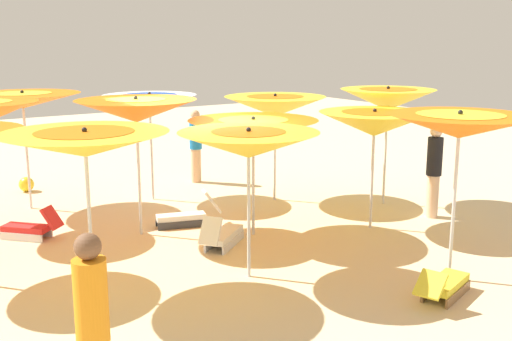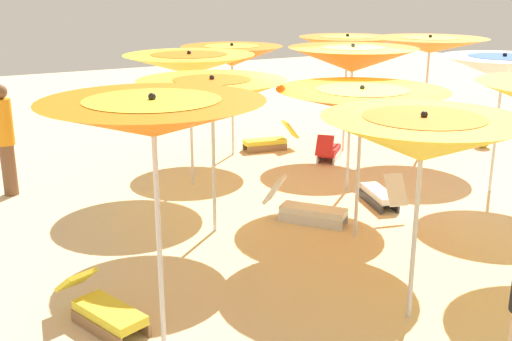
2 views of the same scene
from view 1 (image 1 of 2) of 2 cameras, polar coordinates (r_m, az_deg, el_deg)
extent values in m
cube|color=beige|center=(11.32, -5.16, -6.02)|extent=(37.18, 37.18, 0.04)
cylinder|color=silver|center=(13.35, 11.84, 1.63)|extent=(0.05, 0.05, 2.23)
cone|color=yellow|center=(13.19, 12.05, 6.40)|extent=(1.97, 1.97, 0.44)
cone|color=orange|center=(13.18, 12.07, 6.80)|extent=(1.19, 1.19, 0.27)
sphere|color=black|center=(13.17, 12.10, 7.48)|extent=(0.07, 0.07, 0.07)
cylinder|color=silver|center=(13.40, 1.74, 1.55)|extent=(0.05, 0.05, 2.06)
cone|color=yellow|center=(13.25, 1.77, 5.92)|extent=(2.17, 2.17, 0.43)
cone|color=orange|center=(13.24, 1.77, 6.35)|extent=(1.22, 1.22, 0.24)
sphere|color=black|center=(13.22, 1.78, 6.97)|extent=(0.07, 0.07, 0.07)
cylinder|color=silver|center=(13.62, -9.61, 1.67)|extent=(0.05, 0.05, 2.11)
cone|color=white|center=(13.47, -9.77, 6.09)|extent=(2.01, 2.01, 0.38)
cone|color=#1947B2|center=(13.46, -9.78, 6.45)|extent=(1.17, 1.17, 0.22)
sphere|color=black|center=(13.45, -9.80, 7.02)|extent=(0.07, 0.07, 0.07)
cylinder|color=silver|center=(13.53, -20.36, 1.30)|extent=(0.05, 0.05, 2.25)
cone|color=orange|center=(13.38, -20.71, 6.03)|extent=(2.29, 2.29, 0.30)
cone|color=yellow|center=(13.37, -20.74, 6.37)|extent=(1.15, 1.15, 0.15)
sphere|color=black|center=(13.36, -20.77, 6.80)|extent=(0.07, 0.07, 0.07)
cylinder|color=silver|center=(11.62, 10.66, -0.57)|extent=(0.05, 0.05, 1.96)
cone|color=yellow|center=(11.44, 10.85, 4.22)|extent=(2.03, 2.03, 0.44)
cone|color=orange|center=(11.43, 10.87, 4.70)|extent=(1.20, 1.20, 0.26)
sphere|color=black|center=(11.41, 10.90, 5.47)|extent=(0.07, 0.07, 0.07)
cylinder|color=silver|center=(11.03, -0.25, -1.11)|extent=(0.05, 0.05, 1.94)
cone|color=orange|center=(10.84, -0.26, 3.88)|extent=(2.29, 2.29, 0.31)
cone|color=yellow|center=(10.83, -0.26, 4.29)|extent=(1.23, 1.23, 0.17)
sphere|color=black|center=(10.82, -0.26, 4.85)|extent=(0.07, 0.07, 0.07)
cylinder|color=silver|center=(11.20, -10.75, -0.31)|extent=(0.05, 0.05, 2.25)
cone|color=orange|center=(11.01, -10.98, 5.41)|extent=(2.11, 2.11, 0.40)
cone|color=yellow|center=(11.00, -11.00, 5.97)|extent=(1.03, 1.03, 0.20)
sphere|color=black|center=(10.98, -11.03, 6.60)|extent=(0.07, 0.07, 0.07)
cylinder|color=silver|center=(9.39, 17.78, -3.02)|extent=(0.05, 0.05, 2.28)
cone|color=orange|center=(9.17, 18.25, 3.88)|extent=(2.03, 2.03, 0.34)
cone|color=yellow|center=(9.16, 18.28, 4.33)|extent=(1.22, 1.22, 0.20)
sphere|color=black|center=(9.15, 18.33, 5.10)|extent=(0.07, 0.07, 0.07)
cylinder|color=silver|center=(9.07, -0.67, -3.86)|extent=(0.05, 0.05, 2.00)
cone|color=yellow|center=(8.85, -0.69, 2.38)|extent=(2.05, 2.05, 0.38)
cone|color=orange|center=(8.83, -0.69, 2.99)|extent=(1.08, 1.08, 0.20)
sphere|color=black|center=(8.81, -0.69, 3.79)|extent=(0.07, 0.07, 0.07)
cylinder|color=silver|center=(8.68, -15.07, -4.62)|extent=(0.05, 0.05, 2.13)
cone|color=yellow|center=(8.44, -15.48, 2.32)|extent=(2.22, 2.22, 0.33)
cone|color=orange|center=(8.43, -15.50, 2.82)|extent=(1.30, 1.30, 0.19)
sphere|color=black|center=(8.41, -15.55, 3.64)|extent=(0.07, 0.07, 0.07)
cube|color=#333338|center=(11.68, -6.82, -5.01)|extent=(0.89, 0.30, 0.14)
cube|color=#333338|center=(11.94, -7.05, -4.62)|extent=(0.89, 0.30, 0.14)
cube|color=white|center=(11.78, -6.95, -4.25)|extent=(0.96, 0.53, 0.10)
cube|color=white|center=(11.82, -4.09, -2.83)|extent=(0.40, 0.37, 0.45)
cube|color=silver|center=(10.78, -3.72, -6.43)|extent=(0.80, 0.63, 0.14)
cube|color=silver|center=(10.67, -2.09, -6.62)|extent=(0.80, 0.63, 0.14)
cube|color=white|center=(10.68, -2.92, -5.91)|extent=(0.98, 0.86, 0.10)
cube|color=white|center=(10.06, -4.23, -5.59)|extent=(0.44, 0.44, 0.43)
cube|color=silver|center=(11.66, -20.84, -5.78)|extent=(0.59, 0.62, 0.14)
cube|color=silver|center=(11.92, -19.97, -5.32)|extent=(0.59, 0.62, 0.14)
cube|color=red|center=(11.75, -20.44, -4.99)|extent=(0.80, 0.82, 0.10)
cube|color=red|center=(11.41, -18.29, -4.15)|extent=(0.43, 0.43, 0.38)
cube|color=olive|center=(9.17, 16.08, -10.36)|extent=(0.83, 0.31, 0.14)
cube|color=olive|center=(9.06, 18.14, -10.77)|extent=(0.83, 0.31, 0.14)
cube|color=yellow|center=(9.07, 17.15, -9.86)|extent=(0.93, 0.61, 0.10)
cube|color=yellow|center=(8.49, 15.78, -10.07)|extent=(0.44, 0.44, 0.28)
cylinder|color=#D8A87F|center=(15.24, -5.54, 0.47)|extent=(0.24, 0.24, 0.83)
cylinder|color=#1972BF|center=(15.10, -5.60, 3.36)|extent=(0.30, 0.30, 0.73)
sphere|color=#D8A87F|center=(15.04, -5.64, 5.15)|extent=(0.23, 0.23, 0.23)
cylinder|color=beige|center=(12.72, 15.94, -2.29)|extent=(0.24, 0.24, 0.85)
cylinder|color=black|center=(12.54, 16.16, 1.26)|extent=(0.30, 0.30, 0.75)
sphere|color=beige|center=(12.46, 16.29, 3.47)|extent=(0.23, 0.23, 0.23)
cylinder|color=orange|center=(5.71, -14.97, -11.54)|extent=(0.30, 0.30, 0.77)
sphere|color=brown|center=(5.53, -15.25, -6.77)|extent=(0.24, 0.24, 0.24)
sphere|color=yellow|center=(15.24, -20.41, -1.20)|extent=(0.34, 0.34, 0.34)
camera|label=2|loc=(12.89, 40.04, 9.03)|focal=43.55mm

